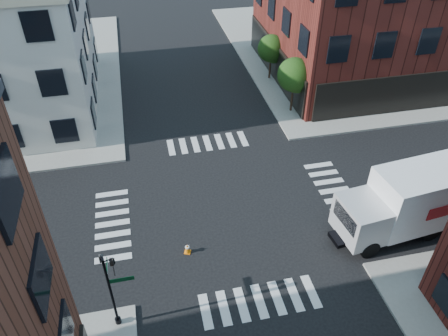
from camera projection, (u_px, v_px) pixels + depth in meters
ground at (228, 206)px, 26.88m from camera, size 120.00×120.00×0.00m
sidewalk_ne at (377, 46)px, 46.52m from camera, size 30.00×30.00×0.15m
building_ne at (413, 4)px, 38.94m from camera, size 25.00×16.00×12.00m
tree_near at (295, 77)px, 33.88m from camera, size 2.69×2.69×4.49m
tree_far at (272, 50)px, 38.68m from camera, size 2.43×2.43×4.07m
signal_pole at (111, 284)px, 18.85m from camera, size 1.29×1.24×4.60m
box_truck at (416, 200)px, 24.22m from camera, size 9.14×3.64×4.05m
traffic_cone at (187, 248)px, 23.78m from camera, size 0.44×0.44×0.63m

